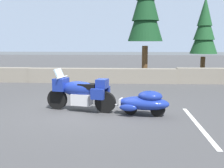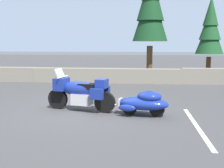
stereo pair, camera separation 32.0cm
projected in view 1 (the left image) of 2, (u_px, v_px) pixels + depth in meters
ground_plane at (84, 109)px, 8.95m from camera, size 80.00×80.00×0.00m
stone_guard_wall at (105, 75)px, 14.88m from camera, size 24.00×0.62×0.83m
distant_ridgeline at (125, 27)px, 102.59m from camera, size 240.00×80.00×16.00m
touring_motorcycle at (80, 92)px, 8.70m from camera, size 2.28×1.05×1.33m
car_shaped_trailer at (144, 102)px, 8.16m from camera, size 2.23×1.03×0.76m
pine_tree_tall at (146, 4)px, 15.30m from camera, size 1.97×1.97×6.86m
pine_tree_secondary at (204, 29)px, 15.50m from camera, size 1.53×1.53×4.71m
parking_stripe_marker at (198, 125)px, 7.27m from camera, size 0.12×3.60×0.01m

